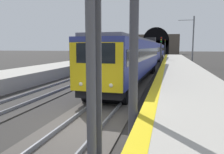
% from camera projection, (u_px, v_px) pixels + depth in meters
% --- Properties ---
extents(ground_plane, '(320.00, 320.00, 0.00)m').
position_uv_depth(ground_plane, '(83.00, 129.00, 8.58)').
color(ground_plane, '#302D2B').
extents(platform_right, '(112.00, 4.13, 1.05)m').
position_uv_depth(platform_right, '(205.00, 125.00, 7.48)').
color(platform_right, '#ADA89E').
rests_on(platform_right, ground_plane).
extents(platform_right_edge_strip, '(112.00, 0.50, 0.01)m').
position_uv_depth(platform_right_edge_strip, '(150.00, 106.00, 7.84)').
color(platform_right_edge_strip, yellow).
rests_on(platform_right_edge_strip, platform_right).
extents(track_main_line, '(160.00, 3.02, 0.21)m').
position_uv_depth(track_main_line, '(83.00, 128.00, 8.58)').
color(track_main_line, '#4C4742').
rests_on(track_main_line, ground_plane).
extents(train_main_approaching, '(59.18, 3.33, 4.70)m').
position_uv_depth(train_main_approaching, '(150.00, 52.00, 38.96)').
color(train_main_approaching, navy).
rests_on(train_main_approaching, ground_plane).
extents(train_adjacent_platform, '(58.82, 3.00, 4.12)m').
position_uv_depth(train_adjacent_platform, '(134.00, 50.00, 52.83)').
color(train_adjacent_platform, '#264C99').
rests_on(train_adjacent_platform, ground_plane).
extents(railway_signal_near, '(0.39, 0.38, 5.42)m').
position_uv_depth(railway_signal_near, '(91.00, 36.00, 3.79)').
color(railway_signal_near, '#4C4C54').
rests_on(railway_signal_near, ground_plane).
extents(railway_signal_mid, '(0.39, 0.38, 4.78)m').
position_uv_depth(railway_signal_mid, '(161.00, 48.00, 37.73)').
color(railway_signal_mid, '#4C4C54').
rests_on(railway_signal_mid, ground_plane).
extents(railway_signal_far, '(0.39, 0.38, 5.65)m').
position_uv_depth(railway_signal_far, '(165.00, 46.00, 76.11)').
color(railway_signal_far, '#4C4C54').
rests_on(railway_signal_far, ground_plane).
extents(tunnel_portal, '(2.86, 19.64, 11.42)m').
position_uv_depth(tunnel_portal, '(156.00, 44.00, 98.05)').
color(tunnel_portal, '#51473D').
rests_on(tunnel_portal, ground_plane).
extents(catenary_mast_near, '(0.22, 2.50, 7.90)m').
position_uv_depth(catenary_mast_near, '(193.00, 41.00, 35.95)').
color(catenary_mast_near, '#595B60').
rests_on(catenary_mast_near, ground_plane).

